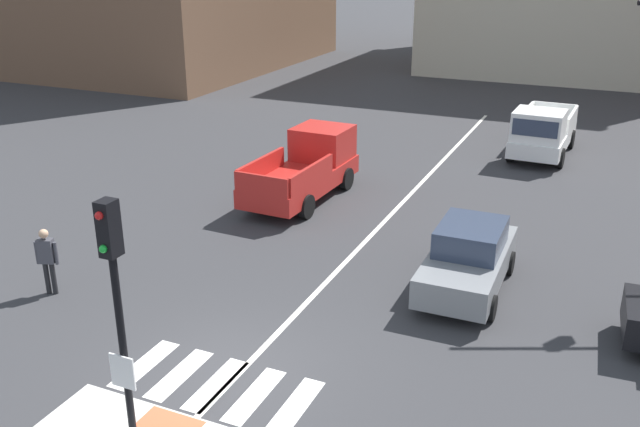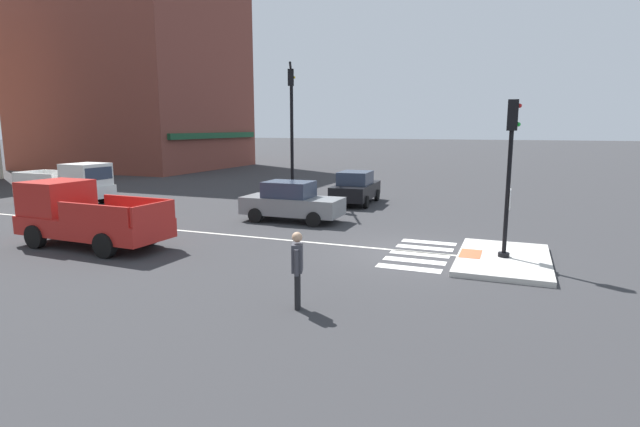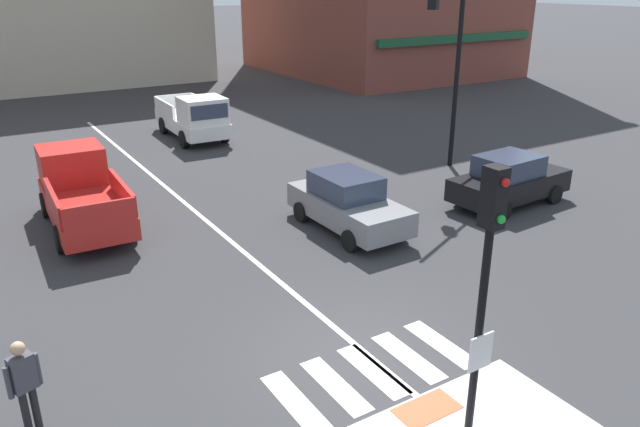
{
  "view_description": "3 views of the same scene",
  "coord_description": "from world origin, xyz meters",
  "views": [
    {
      "loc": [
        6.36,
        -9.81,
        7.88
      ],
      "look_at": [
        -0.23,
        5.0,
        1.55
      ],
      "focal_mm": 39.02,
      "sensor_mm": 36.0,
      "label": 1
    },
    {
      "loc": [
        -14.79,
        -2.98,
        3.82
      ],
      "look_at": [
        -0.2,
        2.79,
        1.09
      ],
      "focal_mm": 27.81,
      "sensor_mm": 36.0,
      "label": 2
    },
    {
      "loc": [
        -5.83,
        -7.91,
        6.8
      ],
      "look_at": [
        1.13,
        3.27,
        1.69
      ],
      "focal_mm": 34.09,
      "sensor_mm": 36.0,
      "label": 3
    }
  ],
  "objects": [
    {
      "name": "pedestrian_at_curb_left",
      "position": [
        -5.59,
        1.18,
        0.98
      ],
      "size": [
        0.52,
        0.33,
        1.67
      ],
      "color": "black",
      "rests_on": "ground"
    },
    {
      "name": "tactile_pad_front",
      "position": [
        0.0,
        -1.9,
        0.15
      ],
      "size": [
        1.1,
        0.6,
        0.01
      ],
      "primitive_type": "cube",
      "color": "#DB5B38",
      "rests_on": "traffic_island"
    },
    {
      "name": "pickup_truck_red_westbound_far",
      "position": [
        -2.91,
        10.02,
        0.98
      ],
      "size": [
        2.21,
        5.17,
        2.08
      ],
      "color": "red",
      "rests_on": "ground"
    },
    {
      "name": "crosswalk_stripe_d",
      "position": [
        0.84,
        -0.41,
        0.0
      ],
      "size": [
        0.44,
        1.8,
        0.01
      ],
      "primitive_type": "cube",
      "color": "silver",
      "rests_on": "ground"
    },
    {
      "name": "crosswalk_stripe_a",
      "position": [
        -1.67,
        -0.41,
        0.0
      ],
      "size": [
        0.44,
        1.8,
        0.01
      ],
      "primitive_type": "cube",
      "color": "silver",
      "rests_on": "ground"
    },
    {
      "name": "crosswalk_stripe_c",
      "position": [
        0.0,
        -0.41,
        0.0
      ],
      "size": [
        0.44,
        1.8,
        0.01
      ],
      "primitive_type": "cube",
      "color": "silver",
      "rests_on": "ground"
    },
    {
      "name": "traffic_island",
      "position": [
        0.0,
        -2.81,
        0.07
      ],
      "size": [
        4.2,
        2.52,
        0.15
      ],
      "primitive_type": "cube",
      "color": "beige",
      "rests_on": "ground"
    },
    {
      "name": "building_far_block",
      "position": [
        23.69,
        31.17,
        10.87
      ],
      "size": [
        15.14,
        18.02,
        21.69
      ],
      "color": "brown",
      "rests_on": "ground"
    },
    {
      "name": "signal_pole",
      "position": [
        0.0,
        -2.82,
        2.81
      ],
      "size": [
        0.44,
        0.38,
        4.42
      ],
      "color": "black",
      "rests_on": "traffic_island"
    },
    {
      "name": "car_grey_eastbound_mid",
      "position": [
        3.46,
        5.5,
        0.81
      ],
      "size": [
        1.88,
        4.12,
        1.64
      ],
      "color": "slate",
      "rests_on": "ground"
    },
    {
      "name": "pickup_truck_white_eastbound_distant",
      "position": [
        3.56,
        17.74,
        0.98
      ],
      "size": [
        2.18,
        5.16,
        2.08
      ],
      "color": "white",
      "rests_on": "ground"
    },
    {
      "name": "crosswalk_stripe_e",
      "position": [
        1.67,
        -0.41,
        0.0
      ],
      "size": [
        0.44,
        1.8,
        0.01
      ],
      "primitive_type": "cube",
      "color": "silver",
      "rests_on": "ground"
    },
    {
      "name": "ground_plane",
      "position": [
        0.0,
        0.0,
        0.0
      ],
      "size": [
        300.0,
        300.0,
        0.0
      ],
      "primitive_type": "plane",
      "color": "#333335"
    },
    {
      "name": "car_black_cross_right",
      "position": [
        8.98,
        4.49,
        0.81
      ],
      "size": [
        4.19,
        2.02,
        1.64
      ],
      "color": "black",
      "rests_on": "ground"
    },
    {
      "name": "crosswalk_stripe_b",
      "position": [
        -0.84,
        -0.41,
        0.0
      ],
      "size": [
        0.44,
        1.8,
        0.01
      ],
      "primitive_type": "cube",
      "color": "silver",
      "rests_on": "ground"
    },
    {
      "name": "lane_centre_line",
      "position": [
        0.21,
        10.0,
        0.0
      ],
      "size": [
        0.14,
        28.0,
        0.01
      ],
      "primitive_type": "cube",
      "color": "silver",
      "rests_on": "ground"
    },
    {
      "name": "traffic_light_mast",
      "position": [
        9.7,
        8.35,
        4.51
      ],
      "size": [
        4.29,
        2.01,
        6.95
      ],
      "color": "black",
      "rests_on": "ground"
    }
  ]
}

